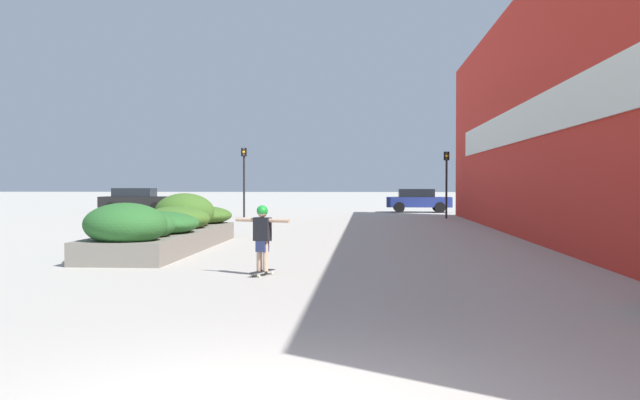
# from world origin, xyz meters

# --- Properties ---
(building_wall_right) EXTENTS (0.67, 38.20, 8.22)m
(building_wall_right) POSITION_xyz_m (6.23, 16.73, 4.11)
(building_wall_right) COLOR red
(building_wall_right) RESTS_ON ground_plane
(planter_box) EXTENTS (2.31, 9.44, 1.53)m
(planter_box) POSITION_xyz_m (-4.62, 13.84, 0.64)
(planter_box) COLOR slate
(planter_box) RESTS_ON ground_plane
(skateboard) EXTENTS (0.43, 0.74, 0.09)m
(skateboard) POSITION_xyz_m (-1.18, 8.30, 0.07)
(skateboard) COLOR black
(skateboard) RESTS_ON ground_plane
(skateboarder) EXTENTS (1.15, 0.54, 1.30)m
(skateboarder) POSITION_xyz_m (-1.18, 8.30, 0.88)
(skateboarder) COLOR tan
(skateboarder) RESTS_ON skateboard
(car_leftmost) EXTENTS (4.52, 1.85, 1.54)m
(car_leftmost) POSITION_xyz_m (-13.77, 38.65, 0.81)
(car_leftmost) COLOR black
(car_leftmost) RESTS_ON ground_plane
(car_center_left) EXTENTS (4.05, 1.86, 1.49)m
(car_center_left) POSITION_xyz_m (4.06, 39.75, 0.79)
(car_center_left) COLOR navy
(car_center_left) RESTS_ON ground_plane
(traffic_light_left) EXTENTS (0.28, 0.30, 3.74)m
(traffic_light_left) POSITION_xyz_m (-5.77, 32.38, 2.53)
(traffic_light_left) COLOR black
(traffic_light_left) RESTS_ON ground_plane
(traffic_light_right) EXTENTS (0.28, 0.30, 3.48)m
(traffic_light_right) POSITION_xyz_m (4.97, 31.76, 2.37)
(traffic_light_right) COLOR black
(traffic_light_right) RESTS_ON ground_plane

